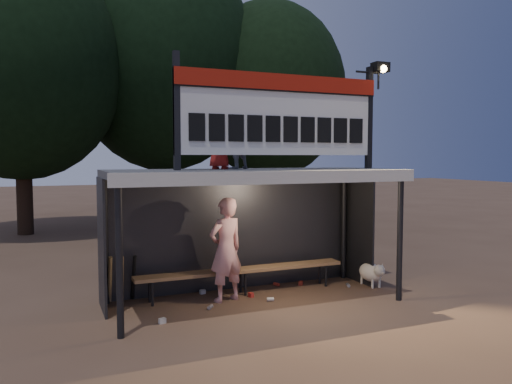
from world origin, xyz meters
The scene contains 13 objects.
ground centered at (0.00, 0.00, 0.00)m, with size 80.00×80.00×0.00m, color #4F3727.
player centered at (-0.44, 0.25, 0.92)m, with size 0.67×0.44×1.83m, color white.
child_a centered at (-0.23, 0.32, 2.83)m, with size 0.49×0.38×1.01m, color gray.
child_b centered at (-0.47, 0.47, 2.81)m, with size 0.48×0.31×0.97m, color #A41E19.
dugout_shelter centered at (0.00, 0.24, 1.85)m, with size 5.10×2.08×2.32m.
scoreboard_assembly centered at (0.56, -0.01, 3.32)m, with size 4.10×0.27×1.99m.
bench centered at (0.00, 0.55, 0.43)m, with size 4.00×0.35×0.48m.
tree_left centered at (-4.00, 10.00, 5.51)m, with size 6.46×6.46×9.27m.
tree_mid centered at (1.00, 11.50, 6.17)m, with size 7.22×7.22×10.36m.
tree_right centered at (5.00, 10.50, 5.19)m, with size 6.08×6.08×8.72m.
dog centered at (2.53, 0.09, 0.28)m, with size 0.36×0.81×0.49m.
bats centered at (-2.15, 0.82, 0.43)m, with size 0.48×0.33×0.84m.
litter centered at (0.14, 0.27, 0.04)m, with size 3.92×1.45×0.08m.
Camera 1 is at (-3.29, -7.93, 2.53)m, focal length 35.00 mm.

